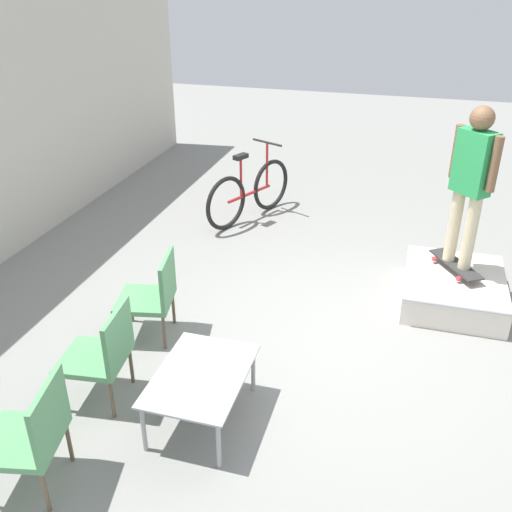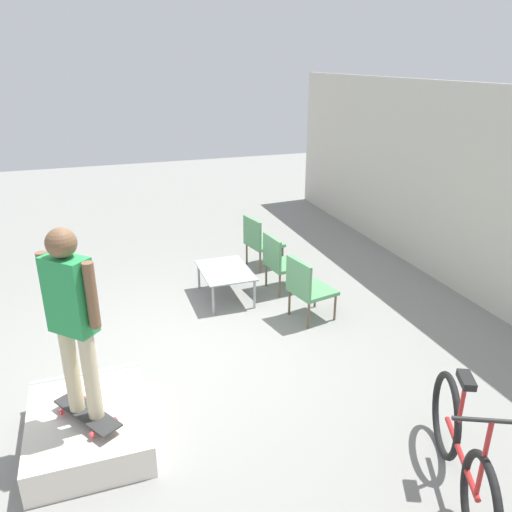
{
  "view_description": "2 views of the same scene",
  "coord_description": "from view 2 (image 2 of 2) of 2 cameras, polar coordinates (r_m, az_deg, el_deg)",
  "views": [
    {
      "loc": [
        -4.58,
        -0.52,
        3.33
      ],
      "look_at": [
        -0.17,
        0.76,
        0.95
      ],
      "focal_mm": 40.0,
      "sensor_mm": 36.0,
      "label": 1
    },
    {
      "loc": [
        5.12,
        -0.83,
        3.3
      ],
      "look_at": [
        -0.01,
        0.92,
        1.14
      ],
      "focal_mm": 35.0,
      "sensor_mm": 36.0,
      "label": 2
    }
  ],
  "objects": [
    {
      "name": "patio_chair_left",
      "position": [
        8.28,
        0.45,
        1.83
      ],
      "size": [
        0.62,
        0.62,
        0.88
      ],
      "rotation": [
        0.0,
        0.0,
        3.35
      ],
      "color": "brown",
      "rests_on": "ground_plane"
    },
    {
      "name": "skateboard_on_ramp",
      "position": [
        4.83,
        -18.72,
        -16.65
      ],
      "size": [
        0.74,
        0.57,
        0.07
      ],
      "rotation": [
        0.0,
        0.0,
        0.57
      ],
      "color": "#2D2D2D",
      "rests_on": "skate_ramp_box"
    },
    {
      "name": "house_wall_back",
      "position": [
        7.45,
        25.43,
        5.6
      ],
      "size": [
        12.0,
        0.06,
        3.0
      ],
      "color": "beige",
      "rests_on": "ground_plane"
    },
    {
      "name": "bicycle",
      "position": [
        4.53,
        22.44,
        -20.14
      ],
      "size": [
        1.59,
        0.79,
        1.06
      ],
      "rotation": [
        0.0,
        0.0,
        -0.43
      ],
      "color": "black",
      "rests_on": "ground_plane"
    },
    {
      "name": "coffee_table",
      "position": [
        7.25,
        -3.54,
        -1.88
      ],
      "size": [
        0.99,
        0.7,
        0.45
      ],
      "color": "#9E9EA3",
      "rests_on": "ground_plane"
    },
    {
      "name": "skate_ramp_box",
      "position": [
        5.06,
        -18.53,
        -18.03
      ],
      "size": [
        1.29,
        1.05,
        0.34
      ],
      "color": "silver",
      "rests_on": "ground_plane"
    },
    {
      "name": "patio_chair_right",
      "position": [
        6.65,
        5.88,
        -3.48
      ],
      "size": [
        0.62,
        0.62,
        0.88
      ],
      "rotation": [
        0.0,
        0.0,
        3.35
      ],
      "color": "brown",
      "rests_on": "ground_plane"
    },
    {
      "name": "ground_plane",
      "position": [
        6.15,
        -8.23,
        -11.03
      ],
      "size": [
        24.0,
        24.0,
        0.0
      ],
      "primitive_type": "plane",
      "color": "gray"
    },
    {
      "name": "patio_chair_center",
      "position": [
        7.46,
        2.83,
        -0.52
      ],
      "size": [
        0.58,
        0.58,
        0.88
      ],
      "rotation": [
        0.0,
        0.0,
        3.26
      ],
      "color": "brown",
      "rests_on": "ground_plane"
    },
    {
      "name": "person_skater",
      "position": [
        4.29,
        -20.33,
        -5.89
      ],
      "size": [
        0.43,
        0.43,
        1.7
      ],
      "rotation": [
        0.0,
        0.0,
        0.79
      ],
      "color": "#C6B793",
      "rests_on": "skateboard_on_ramp"
    }
  ]
}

